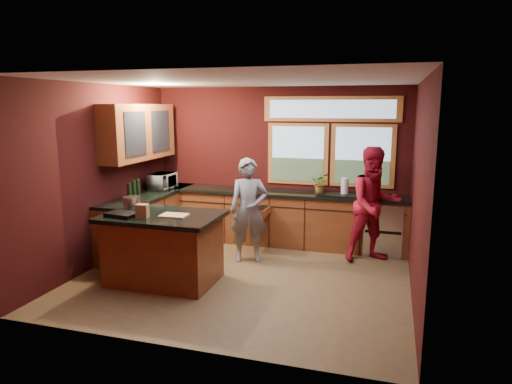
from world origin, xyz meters
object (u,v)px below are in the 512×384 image
at_px(cutting_board, 174,215).
at_px(person_grey, 249,210).
at_px(stock_pot, 132,203).
at_px(island, 164,248).
at_px(person_red, 374,205).

bearing_deg(cutting_board, person_grey, 61.50).
bearing_deg(cutting_board, stock_pot, 165.07).
bearing_deg(person_grey, island, -146.71).
bearing_deg(stock_pot, person_red, 25.57).
distance_m(person_grey, cutting_board, 1.37).
distance_m(island, cutting_board, 0.52).
xyz_separation_m(island, stock_pot, (-0.55, 0.15, 0.56)).
relative_size(island, person_red, 0.87).
distance_m(person_red, cutting_board, 3.04).
height_order(person_red, cutting_board, person_red).
distance_m(island, person_red, 3.21).
height_order(cutting_board, stock_pot, stock_pot).
distance_m(person_grey, person_red, 1.92).
height_order(person_red, stock_pot, person_red).
bearing_deg(cutting_board, person_red, 35.11).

